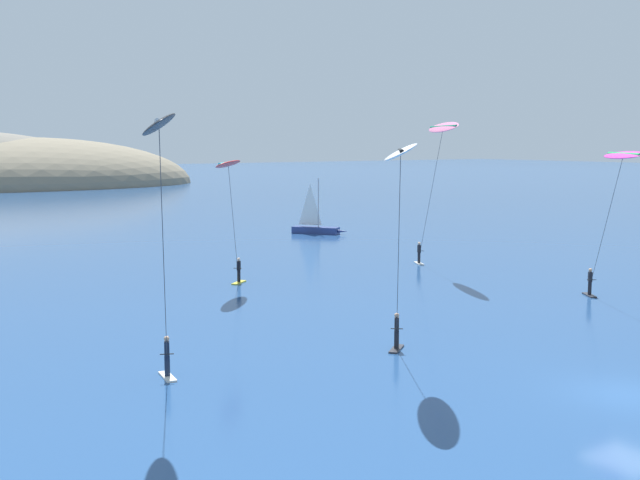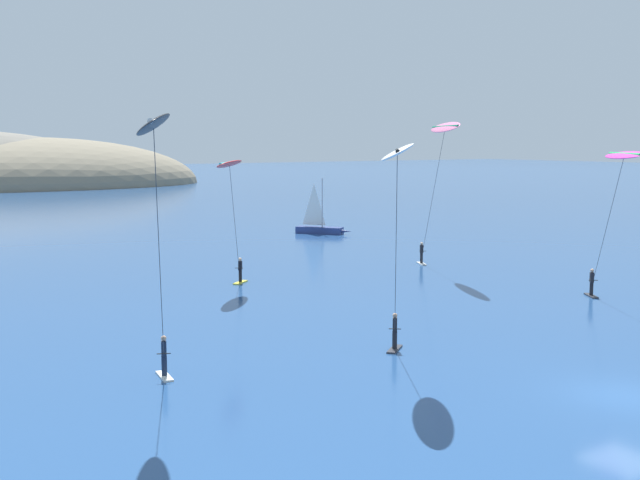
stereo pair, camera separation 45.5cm
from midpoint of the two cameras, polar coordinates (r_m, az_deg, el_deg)
ground_plane at (r=32.38m, az=20.63°, el=-10.30°), size 600.00×600.00×0.00m
sailboat_near at (r=82.23m, az=-0.27°, el=0.89°), size 4.28×5.37×5.70m
kitesurfer_white at (r=31.80m, az=5.32°, el=5.03°), size 5.50×6.28×9.40m
kitesurfer_red at (r=51.05m, az=-6.71°, el=4.53°), size 4.32×4.47×8.32m
kitesurfer_pink at (r=56.81m, az=8.36°, el=7.12°), size 4.74×8.77×10.81m
kitesurfer_magenta at (r=46.16m, az=20.31°, el=4.92°), size 6.27×7.66×8.97m
kitesurfer_black at (r=26.76m, az=-11.81°, el=6.42°), size 4.31×8.71×10.35m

